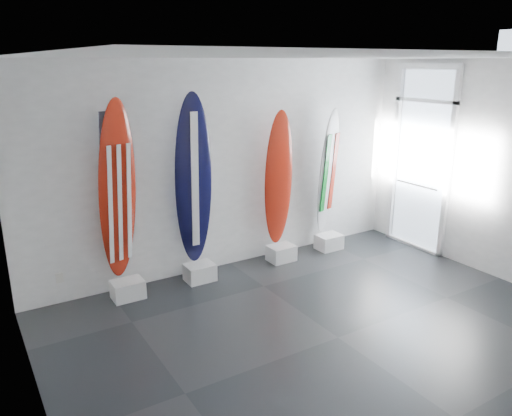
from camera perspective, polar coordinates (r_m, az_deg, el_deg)
floor at (r=5.79m, az=9.42°, el=-14.49°), size 6.00×6.00×0.00m
ceiling at (r=4.97m, az=11.10°, el=16.68°), size 6.00×6.00×0.00m
wall_back at (r=7.18m, az=-3.18°, el=4.76°), size 6.00×0.00×6.00m
wall_left at (r=3.97m, az=-24.48°, el=-6.64°), size 0.00×5.00×5.00m
display_block_usa at (r=6.72m, az=-14.52°, el=-9.05°), size 0.40×0.30×0.24m
surfboard_usa at (r=6.38m, az=-15.62°, el=1.77°), size 0.59×0.44×2.33m
display_block_navy at (r=7.05m, az=-6.47°, el=-7.36°), size 0.40×0.30×0.24m
surfboard_navy at (r=6.72m, az=-7.19°, el=3.13°), size 0.54×0.19×2.36m
display_block_swiss at (r=7.68m, az=2.92°, el=-5.20°), size 0.40×0.30×0.24m
surfboard_swiss at (r=7.41m, az=2.61°, el=3.33°), size 0.48×0.23×2.06m
display_block_italy at (r=8.22m, az=8.38°, el=-3.86°), size 0.40×0.30×0.24m
surfboard_italy at (r=7.97m, az=8.26°, el=4.07°), size 0.52×0.37×2.05m
wall_outlet at (r=6.75m, az=-21.66°, el=-7.48°), size 0.09×0.02×0.13m
glass_door at (r=8.34m, az=18.45°, el=5.08°), size 0.12×1.16×2.85m
balcony at (r=9.59m, az=23.11°, el=0.30°), size 2.80×2.20×1.20m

